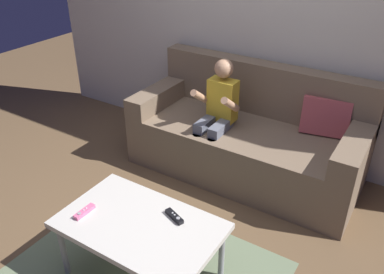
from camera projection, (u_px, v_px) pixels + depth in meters
The scene contains 8 objects.
ground_plane at pixel (158, 244), 2.67m from camera, with size 9.04×9.04×0.00m, color brown.
wall_back at pixel (265, 11), 3.16m from camera, with size 4.52×0.05×2.50m, color beige.
couch at pixel (248, 138), 3.29m from camera, with size 1.86×0.80×0.87m.
person_seated_on_couch at pixel (217, 113), 3.13m from camera, with size 0.32×0.39×0.97m.
coffee_table at pixel (140, 228), 2.26m from camera, with size 0.92×0.57×0.42m.
area_rug at pixel (144, 274), 2.44m from camera, with size 1.56×1.18×0.01m, color #6B7A5B.
game_remote_pink_near_edge at pixel (84, 212), 2.30m from camera, with size 0.04×0.14×0.03m.
game_remote_black_center at pixel (174, 216), 2.27m from camera, with size 0.14×0.08×0.03m.
Camera 1 is at (1.23, -1.53, 1.95)m, focal length 37.17 mm.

